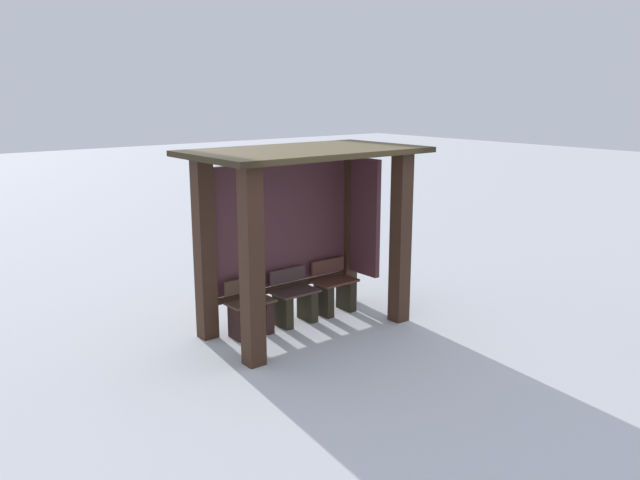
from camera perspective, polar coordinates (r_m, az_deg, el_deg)
name	(u,v)px	position (r m, az deg, el deg)	size (l,w,h in m)	color
ground_plane	(307,328)	(8.94, -1.19, -7.81)	(60.00, 60.00, 0.00)	silver
bus_shelter	(304,210)	(8.67, -1.43, 2.71)	(3.05, 1.73, 2.46)	#382316
bench_left_inside	(250,313)	(8.66, -6.18, -6.42)	(0.63, 0.35, 0.76)	#4C3526
bench_center_inside	(294,302)	(9.05, -2.28, -5.52)	(0.63, 0.41, 0.76)	#422E2C
bench_right_inside	(334,292)	(9.47, 1.28, -4.60)	(0.63, 0.39, 0.77)	#542F24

